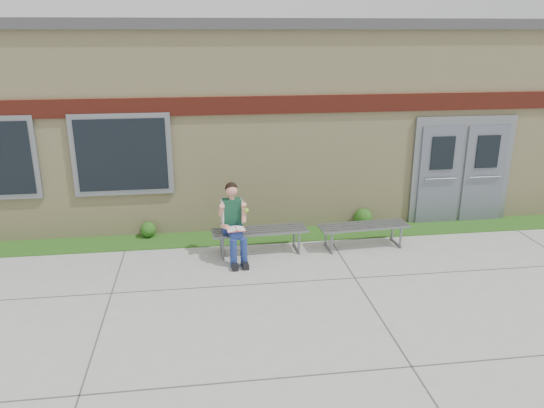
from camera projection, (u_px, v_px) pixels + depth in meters
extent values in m
plane|color=#9E9E99|center=(303.00, 296.00, 8.35)|extent=(80.00, 80.00, 0.00)
cube|color=#224C14|center=(278.00, 235.00, 10.80)|extent=(16.00, 0.80, 0.02)
cube|color=beige|center=(259.00, 113.00, 13.37)|extent=(16.00, 6.00, 4.00)
cube|color=#3F3F42|center=(258.00, 25.00, 12.71)|extent=(16.20, 6.20, 0.20)
cube|color=maroon|center=(276.00, 105.00, 10.33)|extent=(16.00, 0.06, 0.35)
cube|color=slate|center=(122.00, 155.00, 10.22)|extent=(1.90, 0.08, 1.60)
cube|color=black|center=(122.00, 155.00, 10.18)|extent=(1.70, 0.04, 1.40)
cube|color=slate|center=(461.00, 170.00, 11.29)|extent=(2.20, 0.08, 2.30)
cube|color=slate|center=(440.00, 176.00, 11.21)|extent=(0.92, 0.06, 2.10)
cube|color=slate|center=(484.00, 174.00, 11.34)|extent=(0.92, 0.06, 2.10)
cube|color=slate|center=(260.00, 230.00, 9.85)|extent=(1.80, 0.59, 0.03)
cube|color=slate|center=(222.00, 244.00, 9.83)|extent=(0.07, 0.49, 0.40)
cube|color=slate|center=(297.00, 240.00, 10.02)|extent=(0.07, 0.49, 0.40)
cube|color=slate|center=(364.00, 226.00, 10.11)|extent=(1.75, 0.60, 0.03)
cube|color=slate|center=(328.00, 239.00, 10.10)|extent=(0.08, 0.48, 0.39)
cube|color=slate|center=(397.00, 235.00, 10.28)|extent=(0.08, 0.48, 0.39)
cube|color=navy|center=(232.00, 228.00, 9.71)|extent=(0.38, 0.28, 0.17)
cube|color=#103D23|center=(232.00, 212.00, 9.59)|extent=(0.35, 0.24, 0.48)
sphere|color=#DF907B|center=(232.00, 190.00, 9.45)|extent=(0.24, 0.24, 0.22)
sphere|color=black|center=(231.00, 188.00, 9.46)|extent=(0.25, 0.25, 0.23)
cylinder|color=navy|center=(230.00, 232.00, 9.43)|extent=(0.20, 0.45, 0.15)
cylinder|color=navy|center=(240.00, 231.00, 9.47)|extent=(0.20, 0.45, 0.15)
cylinder|color=navy|center=(234.00, 253.00, 9.30)|extent=(0.12, 0.12, 0.52)
cylinder|color=navy|center=(244.00, 252.00, 9.35)|extent=(0.12, 0.12, 0.52)
cube|color=black|center=(234.00, 266.00, 9.30)|extent=(0.13, 0.28, 0.10)
cube|color=black|center=(245.00, 265.00, 9.34)|extent=(0.13, 0.28, 0.10)
cylinder|color=#DF907B|center=(222.00, 210.00, 9.47)|extent=(0.12, 0.24, 0.27)
cylinder|color=#DF907B|center=(243.00, 209.00, 9.55)|extent=(0.12, 0.24, 0.27)
cube|color=white|center=(236.00, 229.00, 9.31)|extent=(0.34, 0.26, 0.02)
cube|color=#E35559|center=(236.00, 229.00, 9.31)|extent=(0.34, 0.27, 0.01)
sphere|color=#87C334|center=(246.00, 210.00, 9.43)|extent=(0.09, 0.09, 0.09)
sphere|color=#224C14|center=(148.00, 229.00, 10.64)|extent=(0.31, 0.31, 0.31)
sphere|color=#224C14|center=(363.00, 217.00, 11.21)|extent=(0.39, 0.39, 0.39)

